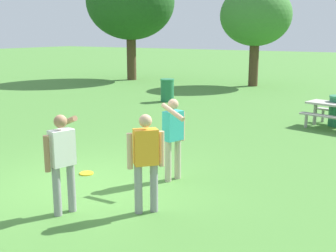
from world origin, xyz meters
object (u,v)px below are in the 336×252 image
person_bystander (146,157)px  frisbee (87,173)px  person_catcher (174,133)px  picnic_table_near (336,110)px  person_thrower (62,156)px  tree_tall_left (130,2)px  tree_broad_center (256,16)px  trash_can_further_along (167,90)px

person_bystander → frisbee: size_ratio=5.63×
person_catcher → picnic_table_near: person_catcher is taller
person_thrower → tree_tall_left: (-10.97, 16.62, 3.68)m
person_bystander → frisbee: (-2.16, 0.92, -0.93)m
frisbee → picnic_table_near: (3.53, 7.33, 0.55)m
person_bystander → frisbee: bearing=156.9°
tree_broad_center → trash_can_further_along: bearing=-99.4°
trash_can_further_along → person_catcher: bearing=-57.4°
person_thrower → frisbee: 2.17m
trash_can_further_along → tree_tall_left: size_ratio=0.14×
frisbee → picnic_table_near: bearing=64.3°
person_bystander → picnic_table_near: bearing=80.6°
tree_tall_left → person_bystander: bearing=-52.7°
person_bystander → tree_broad_center: size_ratio=0.31×
picnic_table_near → person_catcher: bearing=-105.1°
frisbee → person_thrower: bearing=-57.7°
person_catcher → tree_broad_center: bearing=105.1°
trash_can_further_along → tree_broad_center: tree_broad_center is taller
picnic_table_near → tree_broad_center: 10.95m
person_thrower → trash_can_further_along: size_ratio=1.71×
person_catcher → tree_broad_center: size_ratio=0.31×
trash_can_further_along → tree_broad_center: bearing=80.6°
trash_can_further_along → tree_tall_left: (-6.35, 6.03, 4.16)m
person_thrower → picnic_table_near: bearing=74.5°
picnic_table_near → person_bystander: bearing=-99.4°
person_catcher → tree_tall_left: size_ratio=0.24×
frisbee → person_catcher: bearing=20.4°
person_catcher → trash_can_further_along: size_ratio=1.71×
person_thrower → frisbee: size_ratio=5.63×
picnic_table_near → tree_tall_left: (-13.45, 7.64, 4.08)m
person_bystander → tree_tall_left: tree_tall_left is taller
tree_tall_left → picnic_table_near: bearing=-29.6°
person_bystander → tree_broad_center: 17.71m
person_catcher → frisbee: size_ratio=5.63×
trash_can_further_along → picnic_table_near: bearing=-12.8°
person_catcher → trash_can_further_along: person_catcher is taller
person_bystander → tree_broad_center: (-4.57, 16.89, 2.78)m
person_bystander → tree_tall_left: size_ratio=0.24×
person_catcher → person_bystander: (0.43, -1.57, -0.02)m
person_thrower → trash_can_further_along: 11.57m
person_thrower → frisbee: bearing=122.3°
person_catcher → tree_tall_left: 18.83m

